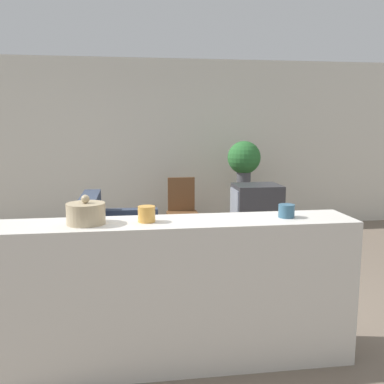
% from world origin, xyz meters
% --- Properties ---
extents(ground_plane, '(14.00, 14.00, 0.00)m').
position_xyz_m(ground_plane, '(0.00, 0.00, 0.00)').
color(ground_plane, '#756656').
extents(wall_back, '(9.00, 0.06, 2.70)m').
position_xyz_m(wall_back, '(0.00, 3.43, 1.35)').
color(wall_back, silver).
rests_on(wall_back, ground_plane).
extents(couch, '(0.92, 1.65, 0.86)m').
position_xyz_m(couch, '(-0.45, 1.23, 0.30)').
color(couch, '#384256').
rests_on(couch, ground_plane).
extents(tv_stand, '(0.93, 0.53, 0.43)m').
position_xyz_m(tv_stand, '(1.35, 1.87, 0.21)').
color(tv_stand, brown).
rests_on(tv_stand, ground_plane).
extents(television, '(0.61, 0.50, 0.48)m').
position_xyz_m(television, '(1.34, 1.87, 0.67)').
color(television, '#333338').
rests_on(television, tv_stand).
extents(wooden_chair, '(0.44, 0.44, 0.92)m').
position_xyz_m(wooden_chair, '(0.45, 2.59, 0.49)').
color(wooden_chair, brown).
rests_on(wooden_chair, ground_plane).
extents(plant_stand, '(0.15, 0.15, 0.84)m').
position_xyz_m(plant_stand, '(1.40, 2.71, 0.42)').
color(plant_stand, brown).
rests_on(plant_stand, ground_plane).
extents(potted_plant, '(0.49, 0.49, 0.60)m').
position_xyz_m(potted_plant, '(1.40, 2.71, 1.18)').
color(potted_plant, '#4C4C51').
rests_on(potted_plant, plant_stand).
extents(foreground_counter, '(2.53, 0.44, 1.04)m').
position_xyz_m(foreground_counter, '(0.00, -0.63, 0.52)').
color(foreground_counter, silver).
rests_on(foreground_counter, ground_plane).
extents(decorative_bowl, '(0.25, 0.25, 0.19)m').
position_xyz_m(decorative_bowl, '(-0.57, -0.63, 1.11)').
color(decorative_bowl, tan).
rests_on(decorative_bowl, foreground_counter).
extents(candle_jar, '(0.12, 0.12, 0.11)m').
position_xyz_m(candle_jar, '(-0.18, -0.63, 1.09)').
color(candle_jar, gold).
rests_on(candle_jar, foreground_counter).
extents(coffee_tin, '(0.11, 0.11, 0.09)m').
position_xyz_m(coffee_tin, '(0.80, -0.63, 1.08)').
color(coffee_tin, '#335B75').
rests_on(coffee_tin, foreground_counter).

